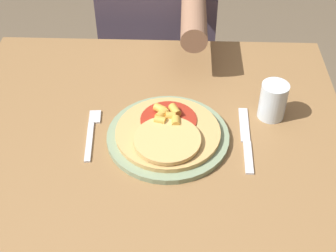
% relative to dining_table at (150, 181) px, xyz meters
% --- Properties ---
extents(dining_table, '(0.96, 0.91, 0.76)m').
position_rel_dining_table_xyz_m(dining_table, '(0.00, 0.00, 0.00)').
color(dining_table, olive).
rests_on(dining_table, ground_plane).
extents(plate, '(0.29, 0.29, 0.01)m').
position_rel_dining_table_xyz_m(plate, '(0.04, 0.03, 0.13)').
color(plate, gray).
rests_on(plate, dining_table).
extents(pizza, '(0.24, 0.24, 0.04)m').
position_rel_dining_table_xyz_m(pizza, '(0.04, 0.02, 0.15)').
color(pizza, tan).
rests_on(pizza, plate).
extents(fork, '(0.03, 0.18, 0.00)m').
position_rel_dining_table_xyz_m(fork, '(-0.14, 0.04, 0.13)').
color(fork, silver).
rests_on(fork, dining_table).
extents(knife, '(0.03, 0.22, 0.00)m').
position_rel_dining_table_xyz_m(knife, '(0.23, 0.02, 0.13)').
color(knife, silver).
rests_on(knife, dining_table).
extents(drinking_glass, '(0.07, 0.07, 0.09)m').
position_rel_dining_table_xyz_m(drinking_glass, '(0.30, 0.12, 0.17)').
color(drinking_glass, silver).
rests_on(drinking_glass, dining_table).
extents(person_diner, '(0.38, 0.52, 1.22)m').
position_rel_dining_table_xyz_m(person_diner, '(-0.01, 0.65, 0.08)').
color(person_diner, '#2D2D38').
rests_on(person_diner, ground_plane).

